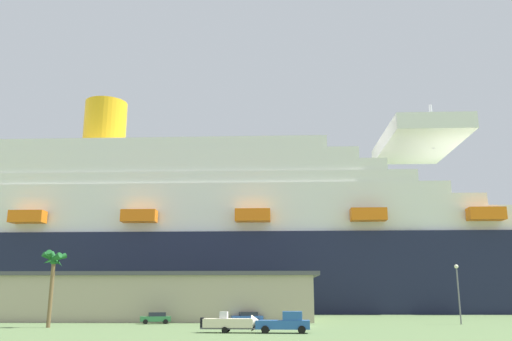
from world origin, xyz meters
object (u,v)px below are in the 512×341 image
Objects in this scene: parked_car_silver_sedan at (219,315)px; parked_car_green_wagon at (156,318)px; street_lamp at (458,285)px; parked_car_blue_suv at (247,317)px; pickup_truck at (285,323)px; palm_tree at (53,265)px; small_boat_on_trailer at (235,323)px; cruise_ship at (196,243)px.

parked_car_green_wagon is at bearing -122.86° from parked_car_silver_sedan.
parked_car_blue_suv is at bearing 169.53° from street_lamp.
street_lamp reaches higher than pickup_truck.
palm_tree is at bearing -142.53° from parked_car_green_wagon.
palm_tree is 1.16× the size of street_lamp.
small_boat_on_trailer is (-5.28, 0.80, -0.08)m from pickup_truck.
parked_car_green_wagon is (-10.76, 20.49, -0.13)m from small_boat_on_trailer.
palm_tree is at bearing 153.53° from small_boat_on_trailer.
street_lamp is (40.09, -63.52, -12.02)m from cruise_ship.
palm_tree is 16.52m from parked_car_green_wagon.
pickup_truck is at bearing -23.40° from palm_tree.
parked_car_silver_sedan is at bearing 152.17° from street_lamp.
pickup_truck is 22.79m from parked_car_blue_suv.
cruise_ship is 38.54× the size of pickup_truck.
cruise_ship is at bearing 99.70° from pickup_truck.
cruise_ship is 47.59× the size of parked_car_blue_suv.
cruise_ship reaches higher than parked_car_green_wagon.
cruise_ship is 81.98m from small_boat_on_trailer.
parked_car_green_wagon is (-8.78, -13.59, -0.00)m from parked_car_silver_sedan.
palm_tree is at bearing -132.34° from parked_car_silver_sedan.
pickup_truck reaches higher than small_boat_on_trailer.
parked_car_silver_sedan and parked_car_blue_suv have the same top height.
small_boat_on_trailer is at bearing -95.86° from parked_car_blue_suv.
palm_tree reaches higher than parked_car_silver_sedan.
parked_car_green_wagon is (-42.33, 4.12, -4.47)m from street_lamp.
parked_car_silver_sedan is (-33.55, 17.71, -4.47)m from street_lamp.
palm_tree is at bearing -174.69° from street_lamp.
palm_tree is at bearing -157.25° from parked_car_blue_suv.
street_lamp is (54.30, 5.05, -2.27)m from palm_tree.
street_lamp is (26.29, 17.17, 4.26)m from pickup_truck.
parked_car_silver_sedan is (20.74, 22.76, -6.74)m from palm_tree.
parked_car_silver_sedan is 1.05× the size of parked_car_green_wagon.
small_boat_on_trailer is at bearing 171.34° from pickup_truck.
parked_car_silver_sedan and parked_car_green_wagon have the same top height.
cruise_ship reaches higher than parked_car_silver_sedan.
palm_tree is 2.11× the size of parked_car_green_wagon.
pickup_truck is at bearing -80.30° from cruise_ship.
street_lamp is at bearing -27.83° from parked_car_silver_sedan.
street_lamp is at bearing -5.57° from parked_car_green_wagon.
parked_car_blue_suv is (-29.33, 5.42, -4.47)m from street_lamp.
cruise_ship reaches higher than small_boat_on_trailer.
cruise_ship is 27.57× the size of street_lamp.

